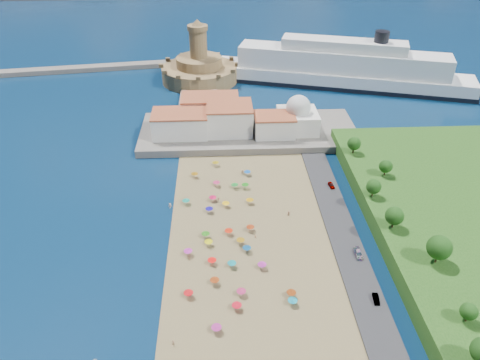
{
  "coord_description": "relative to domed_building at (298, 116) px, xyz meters",
  "views": [
    {
      "loc": [
        -2.32,
        -103.43,
        89.55
      ],
      "look_at": [
        4.0,
        25.0,
        8.0
      ],
      "focal_mm": 35.0,
      "sensor_mm": 36.0,
      "label": 1
    }
  ],
  "objects": [
    {
      "name": "domed_building",
      "position": [
        0.0,
        0.0,
        0.0
      ],
      "size": [
        16.0,
        16.0,
        15.0
      ],
      "color": "silver",
      "rests_on": "terrace"
    },
    {
      "name": "cruise_ship",
      "position": [
        31.48,
        57.21,
        -0.34
      ],
      "size": [
        133.74,
        56.67,
        29.16
      ],
      "color": "black",
      "rests_on": "ground"
    },
    {
      "name": "waterfront_buildings",
      "position": [
        -33.05,
        2.64,
        -1.1
      ],
      "size": [
        57.0,
        29.0,
        11.0
      ],
      "color": "silver",
      "rests_on": "terrace"
    },
    {
      "name": "parked_cars",
      "position": [
        6.0,
        -80.56,
        -7.6
      ],
      "size": [
        2.08,
        79.96,
        1.43
      ],
      "color": "gray",
      "rests_on": "promenade"
    },
    {
      "name": "terrace",
      "position": [
        -20.0,
        2.0,
        -7.47
      ],
      "size": [
        90.0,
        36.0,
        3.0
      ],
      "primitive_type": "cube",
      "color": "#59544C",
      "rests_on": "ground"
    },
    {
      "name": "fortress",
      "position": [
        -42.0,
        67.0,
        -2.29
      ],
      "size": [
        40.0,
        40.0,
        32.4
      ],
      "color": "olive",
      "rests_on": "ground"
    },
    {
      "name": "jetty",
      "position": [
        -42.0,
        37.0,
        -7.77
      ],
      "size": [
        18.0,
        70.0,
        2.4
      ],
      "primitive_type": "cube",
      "color": "#59544C",
      "rests_on": "ground"
    },
    {
      "name": "beach_parasols",
      "position": [
        -30.69,
        -83.49,
        -6.83
      ],
      "size": [
        32.55,
        114.55,
        2.2
      ],
      "color": "gray",
      "rests_on": "beach"
    },
    {
      "name": "ground",
      "position": [
        -30.0,
        -71.0,
        -8.97
      ],
      "size": [
        700.0,
        700.0,
        0.0
      ],
      "primitive_type": "plane",
      "color": "#071938",
      "rests_on": "ground"
    },
    {
      "name": "hillside_trees",
      "position": [
        19.47,
        -79.24,
        1.16
      ],
      "size": [
        13.34,
        107.58,
        8.26
      ],
      "color": "#382314",
      "rests_on": "hillside"
    },
    {
      "name": "breakwater",
      "position": [
        -140.0,
        82.0,
        -7.67
      ],
      "size": [
        199.03,
        34.77,
        2.6
      ],
      "primitive_type": "cube",
      "rotation": [
        0.0,
        0.0,
        0.14
      ],
      "color": "#59544C",
      "rests_on": "ground"
    },
    {
      "name": "beachgoers",
      "position": [
        -30.53,
        -68.56,
        -7.82
      ],
      "size": [
        39.42,
        91.1,
        1.89
      ],
      "color": "tan",
      "rests_on": "beach"
    }
  ]
}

